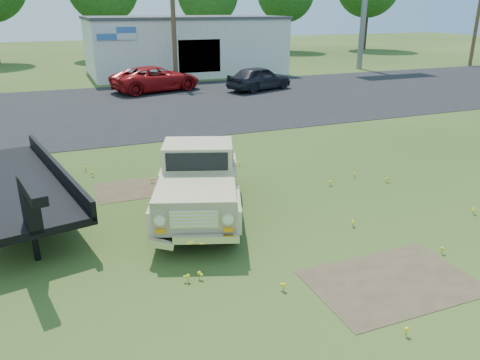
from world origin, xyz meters
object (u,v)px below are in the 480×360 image
at_px(flatbed_trailer, 9,179).
at_px(dark_sedan, 259,78).
at_px(red_pickup, 156,79).
at_px(vintage_pickup_truck, 199,178).

height_order(flatbed_trailer, dark_sedan, flatbed_trailer).
xyz_separation_m(flatbed_trailer, red_pickup, (7.13, 16.48, -0.19)).
height_order(flatbed_trailer, red_pickup, flatbed_trailer).
relative_size(vintage_pickup_truck, flatbed_trailer, 0.73).
bearing_deg(dark_sedan, flatbed_trailer, 119.34).
distance_m(flatbed_trailer, red_pickup, 17.95).
distance_m(red_pickup, dark_sedan, 6.21).
relative_size(vintage_pickup_truck, dark_sedan, 1.17).
bearing_deg(vintage_pickup_truck, red_pickup, 100.34).
xyz_separation_m(flatbed_trailer, dark_sedan, (13.01, 14.49, -0.20)).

